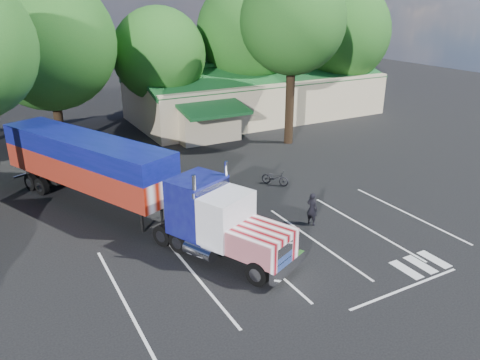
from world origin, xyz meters
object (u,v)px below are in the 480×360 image
semi_truck (116,174)px  woman (312,209)px  silver_sedan (259,120)px  bicycle (275,178)px

semi_truck → woman: size_ratio=10.80×
woman → silver_sedan: (7.85, 18.39, -0.21)m
bicycle → semi_truck: bearing=142.4°
semi_truck → bicycle: (9.86, -0.46, -1.88)m
woman → silver_sedan: 20.00m
semi_truck → silver_sedan: bearing=12.8°
woman → silver_sedan: woman is taller
woman → bicycle: bearing=-31.2°
semi_truck → bicycle: bearing=-26.8°
semi_truck → woman: semi_truck is taller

